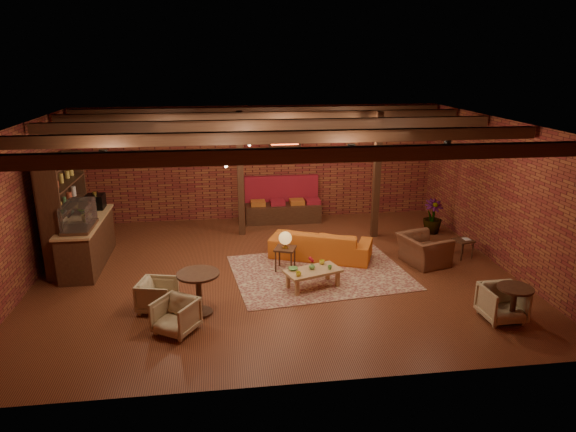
{
  "coord_description": "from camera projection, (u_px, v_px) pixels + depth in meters",
  "views": [
    {
      "loc": [
        -1.07,
        -10.21,
        4.48
      ],
      "look_at": [
        0.3,
        0.2,
        1.2
      ],
      "focal_mm": 32.0,
      "sensor_mm": 36.0,
      "label": 1
    }
  ],
  "objects": [
    {
      "name": "post_right",
      "position": [
        377.0,
        176.0,
        12.9
      ],
      "size": [
        0.16,
        0.16,
        3.2
      ],
      "primitive_type": "cube",
      "color": "#331911",
      "rests_on": "ground"
    },
    {
      "name": "wall_left",
      "position": [
        21.0,
        210.0,
        10.03
      ],
      "size": [
        0.02,
        8.0,
        3.2
      ],
      "primitive_type": "cube",
      "color": "maroon",
      "rests_on": "ground"
    },
    {
      "name": "side_table_lamp",
      "position": [
        285.0,
        241.0,
        11.03
      ],
      "size": [
        0.55,
        0.55,
        0.89
      ],
      "rotation": [
        0.0,
        0.0,
        -0.35
      ],
      "color": "#331911",
      "rests_on": "floor"
    },
    {
      "name": "armchair_a",
      "position": [
        157.0,
        294.0,
        9.38
      ],
      "size": [
        0.72,
        0.75,
        0.65
      ],
      "primitive_type": "imported",
      "rotation": [
        0.0,
        0.0,
        1.33
      ],
      "color": "beige",
      "rests_on": "floor"
    },
    {
      "name": "round_table_right",
      "position": [
        514.0,
        300.0,
        8.83
      ],
      "size": [
        0.6,
        0.6,
        0.71
      ],
      "color": "#331911",
      "rests_on": "floor"
    },
    {
      "name": "ceiling_beams",
      "position": [
        274.0,
        130.0,
        10.22
      ],
      "size": [
        9.8,
        6.4,
        0.22
      ],
      "primitive_type": null,
      "color": "#331911",
      "rests_on": "ceiling"
    },
    {
      "name": "armchair_far",
      "position": [
        503.0,
        302.0,
        9.03
      ],
      "size": [
        0.7,
        0.66,
        0.7
      ],
      "primitive_type": "imported",
      "rotation": [
        0.0,
        0.0,
        0.03
      ],
      "color": "beige",
      "rests_on": "floor"
    },
    {
      "name": "plant_counter",
      "position": [
        91.0,
        210.0,
        11.41
      ],
      "size": [
        0.35,
        0.39,
        0.3
      ],
      "primitive_type": "imported",
      "color": "#337F33",
      "rests_on": "service_counter"
    },
    {
      "name": "floor",
      "position": [
        275.0,
        272.0,
        11.13
      ],
      "size": [
        10.0,
        10.0,
        0.0
      ],
      "primitive_type": "plane",
      "color": "#3F1B0F",
      "rests_on": "ground"
    },
    {
      "name": "armchair_b",
      "position": [
        176.0,
        314.0,
        8.63
      ],
      "size": [
        0.86,
        0.85,
        0.65
      ],
      "primitive_type": "imported",
      "rotation": [
        0.0,
        0.0,
        -0.57
      ],
      "color": "beige",
      "rests_on": "floor"
    },
    {
      "name": "post_left",
      "position": [
        240.0,
        175.0,
        13.04
      ],
      "size": [
        0.16,
        0.16,
        3.2
      ],
      "primitive_type": "cube",
      "color": "#331911",
      "rests_on": "ground"
    },
    {
      "name": "ceiling",
      "position": [
        274.0,
        124.0,
        10.18
      ],
      "size": [
        10.0,
        8.0,
        0.02
      ],
      "primitive_type": "cube",
      "color": "black",
      "rests_on": "wall_back"
    },
    {
      "name": "ceiling_spotlights",
      "position": [
        274.0,
        141.0,
        10.28
      ],
      "size": [
        6.4,
        4.4,
        0.28
      ],
      "primitive_type": null,
      "color": "black",
      "rests_on": "ceiling"
    },
    {
      "name": "round_table_left",
      "position": [
        199.0,
        286.0,
        9.19
      ],
      "size": [
        0.77,
        0.77,
        0.8
      ],
      "color": "#331911",
      "rests_on": "floor"
    },
    {
      "name": "armchair_right",
      "position": [
        424.0,
        245.0,
        11.46
      ],
      "size": [
        0.91,
        1.16,
        0.89
      ],
      "primitive_type": "imported",
      "rotation": [
        0.0,
        0.0,
        1.85
      ],
      "color": "brown",
      "rests_on": "floor"
    },
    {
      "name": "side_table_book",
      "position": [
        463.0,
        241.0,
        11.83
      ],
      "size": [
        0.48,
        0.48,
        0.46
      ],
      "rotation": [
        0.0,
        0.0,
        0.26
      ],
      "color": "#331911",
      "rests_on": "floor"
    },
    {
      "name": "sofa",
      "position": [
        321.0,
        244.0,
        11.85
      ],
      "size": [
        2.47,
        1.72,
        0.67
      ],
      "primitive_type": "imported",
      "rotation": [
        0.0,
        0.0,
        2.74
      ],
      "color": "#C8601B",
      "rests_on": "floor"
    },
    {
      "name": "banquette",
      "position": [
        283.0,
        204.0,
        14.42
      ],
      "size": [
        2.1,
        0.7,
        1.0
      ],
      "primitive_type": null,
      "color": "maroon",
      "rests_on": "ground"
    },
    {
      "name": "wall_back",
      "position": [
        260.0,
        163.0,
        14.44
      ],
      "size": [
        10.0,
        0.02,
        3.2
      ],
      "primitive_type": "cube",
      "color": "maroon",
      "rests_on": "ground"
    },
    {
      "name": "service_sign",
      "position": [
        285.0,
        141.0,
        13.44
      ],
      "size": [
        0.86,
        0.06,
        0.3
      ],
      "primitive_type": "cube",
      "color": "#E73E17",
      "rests_on": "ceiling"
    },
    {
      "name": "wall_front",
      "position": [
        307.0,
        281.0,
        6.87
      ],
      "size": [
        10.0,
        0.02,
        3.2
      ],
      "primitive_type": "cube",
      "color": "maroon",
      "rests_on": "ground"
    },
    {
      "name": "service_counter",
      "position": [
        86.0,
        230.0,
        11.33
      ],
      "size": [
        0.8,
        2.5,
        1.6
      ],
      "primitive_type": null,
      "color": "#331911",
      "rests_on": "ground"
    },
    {
      "name": "shelving_hutch",
      "position": [
        66.0,
        213.0,
        11.26
      ],
      "size": [
        0.52,
        2.0,
        2.4
      ],
      "primitive_type": null,
      "color": "#331911",
      "rests_on": "ground"
    },
    {
      "name": "ceiling_pipe",
      "position": [
        267.0,
        130.0,
        11.8
      ],
      "size": [
        9.6,
        0.12,
        0.12
      ],
      "primitive_type": "cylinder",
      "rotation": [
        0.0,
        1.57,
        0.0
      ],
      "color": "black",
      "rests_on": "ceiling"
    },
    {
      "name": "rug",
      "position": [
        319.0,
        272.0,
        11.11
      ],
      "size": [
        3.95,
        3.2,
        0.01
      ],
      "primitive_type": "cube",
      "rotation": [
        0.0,
        0.0,
        0.12
      ],
      "color": "maroon",
      "rests_on": "floor"
    },
    {
      "name": "coffee_table",
      "position": [
        312.0,
        272.0,
        10.3
      ],
      "size": [
        1.23,
        0.89,
        0.63
      ],
      "rotation": [
        0.0,
        0.0,
        0.34
      ],
      "color": "#A57B4D",
      "rests_on": "floor"
    },
    {
      "name": "wall_right",
      "position": [
        500.0,
        193.0,
        11.28
      ],
      "size": [
        0.02,
        8.0,
        3.2
      ],
      "primitive_type": "cube",
      "color": "maroon",
      "rests_on": "ground"
    },
    {
      "name": "plant_tall",
      "position": [
        436.0,
        183.0,
        13.22
      ],
      "size": [
        1.64,
        1.64,
        2.7
      ],
      "primitive_type": "imported",
      "rotation": [
        0.0,
        0.0,
        0.09
      ],
      "color": "#4C7F4C",
      "rests_on": "floor"
    }
  ]
}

